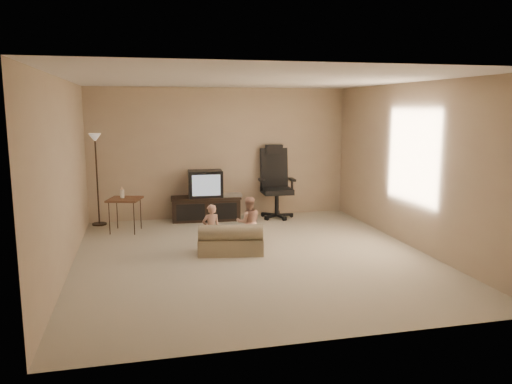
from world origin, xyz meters
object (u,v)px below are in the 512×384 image
(side_table, at_px, (124,199))
(toddler_left, at_px, (211,229))
(floor_lamp, at_px, (96,159))
(tv_stand, at_px, (206,200))
(office_chair, at_px, (276,192))
(toddler_right, at_px, (249,222))
(child_sofa, at_px, (231,241))

(side_table, relative_size, toddler_left, 1.07)
(side_table, distance_m, floor_lamp, 1.02)
(tv_stand, relative_size, office_chair, 0.96)
(toddler_right, bearing_deg, tv_stand, -75.16)
(office_chair, relative_size, side_table, 1.78)
(office_chair, bearing_deg, floor_lamp, -179.09)
(office_chair, height_order, toddler_left, office_chair)
(child_sofa, relative_size, toddler_left, 1.38)
(side_table, relative_size, child_sofa, 0.77)
(tv_stand, relative_size, floor_lamp, 0.81)
(side_table, height_order, toddler_left, side_table)
(office_chair, relative_size, toddler_left, 1.91)
(child_sofa, bearing_deg, toddler_right, 50.93)
(tv_stand, xyz_separation_m, toddler_left, (-0.23, -2.23, -0.03))
(office_chair, distance_m, child_sofa, 2.62)
(side_table, height_order, toddler_right, toddler_right)
(child_sofa, bearing_deg, floor_lamp, 140.34)
(office_chair, bearing_deg, tv_stand, -179.46)
(floor_lamp, distance_m, child_sofa, 3.27)
(toddler_left, xyz_separation_m, toddler_right, (0.61, 0.22, 0.02))
(toddler_right, bearing_deg, toddler_left, 23.91)
(toddler_left, bearing_deg, tv_stand, -105.74)
(office_chair, xyz_separation_m, child_sofa, (-1.31, -2.25, -0.32))
(office_chair, height_order, toddler_right, office_chair)
(child_sofa, distance_m, toddler_left, 0.34)
(office_chair, distance_m, floor_lamp, 3.40)
(child_sofa, xyz_separation_m, toddler_left, (-0.27, 0.07, 0.18))
(office_chair, height_order, floor_lamp, floor_lamp)
(toddler_left, bearing_deg, toddler_right, -170.08)
(floor_lamp, bearing_deg, office_chair, -1.97)
(tv_stand, xyz_separation_m, side_table, (-1.48, -0.57, 0.17))
(office_chair, relative_size, child_sofa, 1.38)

